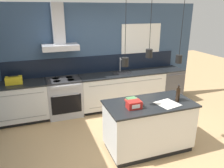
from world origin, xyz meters
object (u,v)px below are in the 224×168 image
object	(u,v)px
bottle_on_island	(178,95)
book_stack	(133,102)
oven_range	(65,97)
red_supply_box	(134,105)
yellow_toolbox	(14,80)
dishwasher	(168,84)

from	to	relation	value
bottle_on_island	book_stack	bearing A→B (deg)	170.15
oven_range	bottle_on_island	xyz separation A→B (m)	(1.73, -1.98, 0.58)
oven_range	bottle_on_island	distance (m)	2.69
book_stack	red_supply_box	xyz separation A→B (m)	(-0.05, -0.14, 0.02)
bottle_on_island	red_supply_box	size ratio (longest dim) A/B	1.32
oven_range	red_supply_box	size ratio (longest dim) A/B	3.90
red_supply_box	yellow_toolbox	bearing A→B (deg)	134.34
dishwasher	oven_range	bearing A→B (deg)	-179.92
bottle_on_island	yellow_toolbox	bearing A→B (deg)	144.58
oven_range	bottle_on_island	world-z (taller)	bottle_on_island
bottle_on_island	yellow_toolbox	distance (m)	3.42
oven_range	book_stack	size ratio (longest dim) A/B	2.76
bottle_on_island	red_supply_box	bearing A→B (deg)	-179.60
bottle_on_island	yellow_toolbox	xyz separation A→B (m)	(-2.79, 1.98, -0.05)
dishwasher	yellow_toolbox	world-z (taller)	yellow_toolbox
bottle_on_island	book_stack	xyz separation A→B (m)	(-0.79, 0.14, -0.08)
oven_range	yellow_toolbox	xyz separation A→B (m)	(-1.05, 0.00, 0.54)
oven_range	book_stack	distance (m)	2.13
dishwasher	book_stack	world-z (taller)	book_stack
oven_range	yellow_toolbox	distance (m)	1.18
oven_range	dishwasher	xyz separation A→B (m)	(2.89, 0.00, 0.00)
yellow_toolbox	book_stack	bearing A→B (deg)	-42.75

